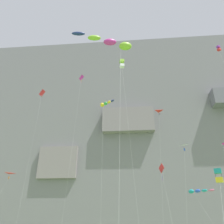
# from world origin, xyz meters

# --- Properties ---
(cliff_face) EXTENTS (180.00, 33.37, 61.19)m
(cliff_face) POSITION_xyz_m (0.01, 65.93, 30.59)
(cliff_face) COLOR gray
(cliff_face) RESTS_ON ground
(kite_diamond_upper_left) EXTENTS (1.30, 5.59, 31.00)m
(kite_diamond_upper_left) POSITION_xyz_m (-9.89, 27.99, 27.17)
(kite_diamond_upper_left) COLOR #CC3399
(kite_diamond_upper_left) RESTS_ON ground
(kite_box_low_right) EXTENTS (2.32, 3.32, 28.82)m
(kite_box_low_right) POSITION_xyz_m (-0.59, 21.31, 27.93)
(kite_box_low_right) COLOR #8CCC33
(kite_box_low_right) RESTS_ON ground
(kite_delta_low_center) EXTENTS (2.43, 4.77, 22.81)m
(kite_delta_low_center) POSITION_xyz_m (6.87, 32.86, 21.84)
(kite_delta_low_center) COLOR red
(kite_delta_low_center) RESTS_ON ground
(kite_box_upper_mid) EXTENTS (2.97, 5.87, 7.12)m
(kite_box_upper_mid) POSITION_xyz_m (9.79, 13.31, 6.39)
(kite_box_upper_mid) COLOR teal
(kite_box_upper_mid) RESTS_ON ground
(kite_delta_low_left) EXTENTS (3.47, 3.28, 10.19)m
(kite_delta_low_left) POSITION_xyz_m (-26.30, 35.27, 9.96)
(kite_delta_low_left) COLOR red
(kite_delta_low_left) RESTS_ON ground
(kite_windsock_mid_right) EXTENTS (2.78, 2.52, 20.21)m
(kite_windsock_mid_right) POSITION_xyz_m (-3.59, 21.24, 19.73)
(kite_windsock_mid_right) COLOR yellow
(kite_windsock_mid_right) RESTS_ON ground
(kite_diamond_high_right) EXTENTS (1.91, 3.37, 31.57)m
(kite_diamond_high_right) POSITION_xyz_m (-21.31, 34.76, 29.36)
(kite_diamond_high_right) COLOR red
(kite_diamond_high_right) RESTS_ON ground
(kite_box_upper_right) EXTENTS (2.03, 2.55, 35.23)m
(kite_box_upper_right) POSITION_xyz_m (19.84, 26.44, 34.25)
(kite_box_upper_right) COLOR purple
(kite_box_upper_right) RESTS_ON ground
(kite_delta_front_field) EXTENTS (2.44, 2.63, 13.17)m
(kite_delta_front_field) POSITION_xyz_m (9.42, 25.99, 12.81)
(kite_delta_front_field) COLOR white
(kite_delta_front_field) RESTS_ON ground
(kite_diamond_high_center) EXTENTS (0.80, 3.86, 9.64)m
(kite_diamond_high_center) POSITION_xyz_m (4.89, 21.43, 8.51)
(kite_diamond_high_center) COLOR red
(kite_diamond_high_center) RESTS_ON ground
(kite_windsock_far_left) EXTENTS (4.03, 7.15, 7.33)m
(kite_windsock_far_left) POSITION_xyz_m (13.17, 35.16, 6.86)
(kite_windsock_far_left) COLOR teal
(kite_windsock_far_left) RESTS_ON ground
(kite_windsock_mid_center) EXTENTS (7.20, 5.45, 22.12)m
(kite_windsock_mid_center) POSITION_xyz_m (-1.42, 8.15, 21.16)
(kite_windsock_mid_center) COLOR #8CCC33
(kite_windsock_mid_center) RESTS_ON ground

